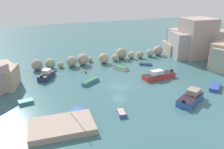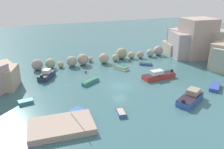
% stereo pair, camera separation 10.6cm
% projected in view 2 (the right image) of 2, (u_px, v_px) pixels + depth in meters
% --- Properties ---
extents(cove_water, '(160.00, 160.00, 0.00)m').
position_uv_depth(cove_water, '(119.00, 86.00, 42.33)').
color(cove_water, '#3A686E').
rests_on(cove_water, ground).
extents(cliff_headland_right, '(16.44, 23.76, 9.89)m').
position_uv_depth(cliff_headland_right, '(201.00, 45.00, 58.45)').
color(cliff_headland_right, '#A99994').
rests_on(cliff_headland_right, ground).
extents(rock_breakwater, '(33.48, 4.38, 2.79)m').
position_uv_depth(rock_breakwater, '(103.00, 57.00, 55.50)').
color(rock_breakwater, '#9E918A').
rests_on(rock_breakwater, ground).
extents(stone_dock, '(8.58, 5.77, 0.84)m').
position_uv_depth(stone_dock, '(61.00, 126.00, 29.53)').
color(stone_dock, tan).
rests_on(stone_dock, ground).
extents(channel_buoy, '(0.48, 0.48, 0.48)m').
position_uv_depth(channel_buoy, '(86.00, 72.00, 48.87)').
color(channel_buoy, red).
rests_on(channel_buoy, cove_water).
extents(moored_boat_0, '(3.94, 4.79, 1.80)m').
position_uv_depth(moored_boat_0, '(47.00, 75.00, 45.90)').
color(moored_boat_0, navy).
rests_on(moored_boat_0, cove_water).
extents(moored_boat_1, '(2.95, 2.75, 0.41)m').
position_uv_depth(moored_boat_1, '(146.00, 64.00, 53.70)').
color(moored_boat_1, '#2E51B0').
rests_on(moored_boat_1, cove_water).
extents(moored_boat_2, '(6.87, 2.54, 1.70)m').
position_uv_depth(moored_boat_2, '(158.00, 75.00, 45.87)').
color(moored_boat_2, red).
rests_on(moored_boat_2, cove_water).
extents(moored_boat_3, '(4.62, 4.33, 5.11)m').
position_uv_depth(moored_boat_3, '(71.00, 117.00, 31.80)').
color(moored_boat_3, '#2C55B4').
rests_on(moored_boat_3, cove_water).
extents(moored_boat_4, '(1.51, 2.46, 0.47)m').
position_uv_depth(moored_boat_4, '(121.00, 113.00, 33.03)').
color(moored_boat_4, '#3B5FB0').
rests_on(moored_boat_4, cove_water).
extents(moored_boat_5, '(6.17, 4.81, 1.82)m').
position_uv_depth(moored_boat_5, '(191.00, 98.00, 36.57)').
color(moored_boat_5, '#355BB4').
rests_on(moored_boat_5, cove_water).
extents(moored_boat_6, '(3.89, 2.98, 0.68)m').
position_uv_depth(moored_boat_6, '(90.00, 82.00, 43.63)').
color(moored_boat_6, teal).
rests_on(moored_boat_6, cove_water).
extents(moored_boat_7, '(2.97, 3.77, 0.58)m').
position_uv_depth(moored_boat_7, '(121.00, 68.00, 51.01)').
color(moored_boat_7, white).
rests_on(moored_boat_7, cove_water).
extents(moored_boat_8, '(3.99, 3.70, 0.62)m').
position_uv_depth(moored_boat_8, '(215.00, 87.00, 41.41)').
color(moored_boat_8, '#354EAF').
rests_on(moored_boat_8, cove_water).
extents(moored_boat_9, '(2.39, 1.60, 0.53)m').
position_uv_depth(moored_boat_9, '(26.00, 102.00, 36.13)').
color(moored_boat_9, teal).
rests_on(moored_boat_9, cove_water).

